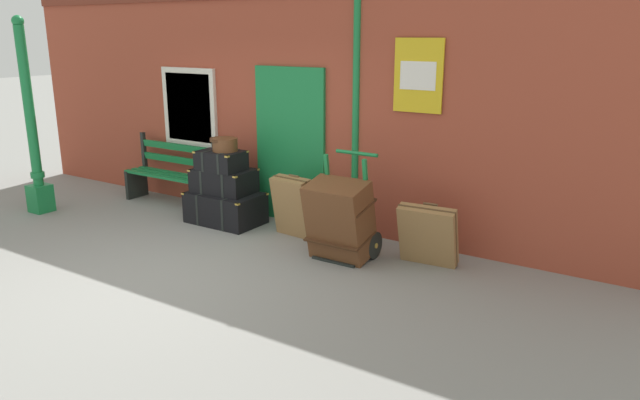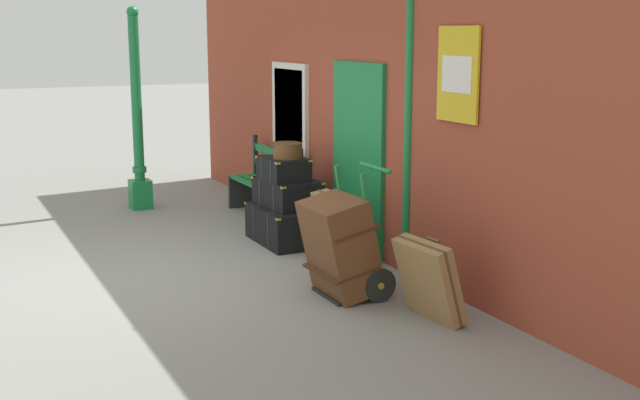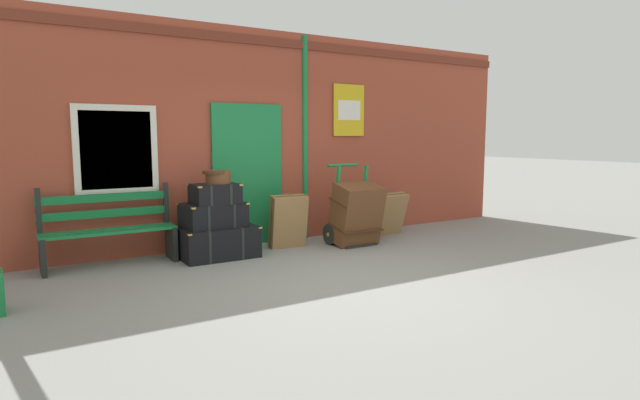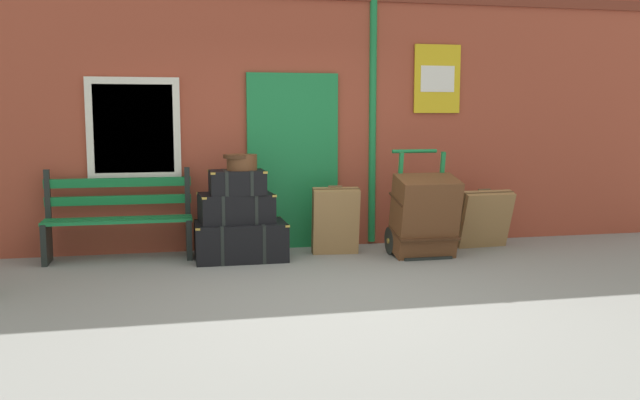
# 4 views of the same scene
# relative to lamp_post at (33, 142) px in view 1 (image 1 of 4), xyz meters

# --- Properties ---
(ground_plane) EXTENTS (60.00, 60.00, 0.00)m
(ground_plane) POSITION_rel_lamp_post_xyz_m (3.28, -0.79, -1.03)
(ground_plane) COLOR gray
(brick_facade) EXTENTS (10.40, 0.35, 3.20)m
(brick_facade) POSITION_rel_lamp_post_xyz_m (3.27, 1.80, 0.56)
(brick_facade) COLOR #9E422D
(brick_facade) RESTS_ON ground
(lamp_post) EXTENTS (0.28, 0.28, 2.75)m
(lamp_post) POSITION_rel_lamp_post_xyz_m (0.00, 0.00, 0.00)
(lamp_post) COLOR #197A3D
(lamp_post) RESTS_ON ground
(platform_bench) EXTENTS (1.60, 0.43, 1.01)m
(platform_bench) POSITION_rel_lamp_post_xyz_m (1.30, 1.37, -0.59)
(platform_bench) COLOR #197A3D
(platform_bench) RESTS_ON ground
(steamer_trunk_base) EXTENTS (1.01, 0.65, 0.43)m
(steamer_trunk_base) POSITION_rel_lamp_post_xyz_m (2.62, 1.07, -0.82)
(steamer_trunk_base) COLOR black
(steamer_trunk_base) RESTS_ON ground
(steamer_trunk_middle) EXTENTS (0.85, 0.61, 0.33)m
(steamer_trunk_middle) POSITION_rel_lamp_post_xyz_m (2.58, 1.11, -0.45)
(steamer_trunk_middle) COLOR black
(steamer_trunk_middle) RESTS_ON steamer_trunk_base
(steamer_trunk_top) EXTENTS (0.62, 0.46, 0.27)m
(steamer_trunk_top) POSITION_rel_lamp_post_xyz_m (2.59, 1.06, -0.16)
(steamer_trunk_top) COLOR black
(steamer_trunk_top) RESTS_ON steamer_trunk_middle
(round_hatbox) EXTENTS (0.37, 0.35, 0.17)m
(round_hatbox) POSITION_rel_lamp_post_xyz_m (2.64, 1.08, 0.07)
(round_hatbox) COLOR brown
(round_hatbox) RESTS_ON steamer_trunk_top
(porters_trolley) EXTENTS (0.71, 0.56, 1.21)m
(porters_trolley) POSITION_rel_lamp_post_xyz_m (4.66, 0.90, -0.76)
(porters_trolley) COLOR black
(porters_trolley) RESTS_ON ground
(large_brown_trunk) EXTENTS (0.70, 0.62, 0.95)m
(large_brown_trunk) POSITION_rel_lamp_post_xyz_m (4.66, 0.73, -0.56)
(large_brown_trunk) COLOR brown
(large_brown_trunk) RESTS_ON ground
(suitcase_brown) EXTENTS (0.67, 0.40, 0.72)m
(suitcase_brown) POSITION_rel_lamp_post_xyz_m (5.57, 1.10, -0.68)
(suitcase_brown) COLOR olive
(suitcase_brown) RESTS_ON ground
(suitcase_umber) EXTENTS (0.56, 0.37, 0.80)m
(suitcase_umber) POSITION_rel_lamp_post_xyz_m (3.72, 1.13, -0.64)
(suitcase_umber) COLOR olive
(suitcase_umber) RESTS_ON ground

